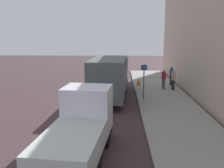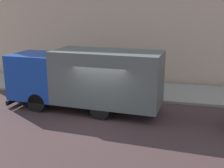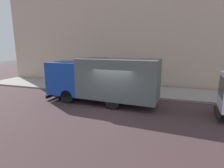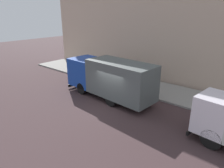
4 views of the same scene
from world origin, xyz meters
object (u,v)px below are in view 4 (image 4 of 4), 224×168
Objects in this scene: pedestrian_standing at (111,64)px; traffic_cone_orange at (92,75)px; pedestrian_third at (117,69)px; large_utility_truck at (109,77)px; street_sign_post at (136,73)px; pedestrian_walking at (123,67)px.

traffic_cone_orange is at bearing -63.15° from pedestrian_standing.
pedestrian_third reaches higher than traffic_cone_orange.
pedestrian_standing is (5.42, 4.47, -0.68)m from large_utility_truck.
traffic_cone_orange is 0.24× the size of street_sign_post.
large_utility_truck is 5.16m from traffic_cone_orange.
large_utility_truck is 5.85m from pedestrian_walking.
pedestrian_standing is 0.67× the size of street_sign_post.
street_sign_post is at bearing -90.04° from traffic_cone_orange.
street_sign_post reaches higher than traffic_cone_orange.
street_sign_post is (-3.02, -5.30, 0.61)m from pedestrian_standing.
traffic_cone_orange is at bearing 64.64° from large_utility_truck.
large_utility_truck is 13.28× the size of traffic_cone_orange.
street_sign_post is (2.41, -0.83, -0.07)m from large_utility_truck.
traffic_cone_orange is (2.41, 4.38, -1.27)m from large_utility_truck.
pedestrian_third is 0.64× the size of street_sign_post.
traffic_cone_orange is at bearing -174.21° from pedestrian_walking.
large_utility_truck is at bearing -118.83° from traffic_cone_orange.
pedestrian_standing is 3.07m from traffic_cone_orange.
large_utility_truck reaches higher than street_sign_post.
pedestrian_walking is at bearing -33.04° from traffic_cone_orange.
pedestrian_third is 2.63m from traffic_cone_orange.
pedestrian_third is at bearing -38.01° from traffic_cone_orange.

